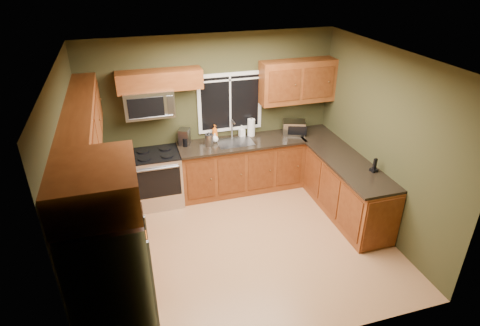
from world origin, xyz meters
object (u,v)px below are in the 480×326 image
refrigerator (114,284)px  cordless_phone (374,168)px  kettle (209,139)px  soap_bottle_a (215,132)px  soap_bottle_c (215,138)px  range (158,178)px  soap_bottle_b (242,131)px  coffee_maker (185,137)px  paper_towel_roll (251,127)px  microwave (149,103)px  toaster_oven (294,128)px

refrigerator → cordless_phone: bearing=18.2°
cordless_phone → kettle: bearing=143.8°
soap_bottle_a → soap_bottle_c: size_ratio=1.76×
range → kettle: kettle is taller
refrigerator → soap_bottle_b: refrigerator is taller
range → coffee_maker: size_ratio=3.43×
kettle → soap_bottle_b: kettle is taller
coffee_maker → kettle: size_ratio=1.10×
paper_towel_roll → cordless_phone: 2.21m
microwave → coffee_maker: bearing=3.7°
paper_towel_roll → soap_bottle_c: (-0.67, -0.08, -0.08)m
kettle → soap_bottle_a: bearing=56.0°
soap_bottle_a → coffee_maker: bearing=-173.5°
kettle → refrigerator: bearing=-119.8°
toaster_oven → cordless_phone: toaster_oven is taller
range → toaster_oven: bearing=1.5°
cordless_phone → coffee_maker: bearing=145.6°
range → soap_bottle_b: 1.65m
kettle → paper_towel_roll: 0.83m
coffee_maker → soap_bottle_b: size_ratio=1.36×
range → soap_bottle_a: soap_bottle_a is taller
soap_bottle_c → paper_towel_roll: bearing=6.7°
range → soap_bottle_a: 1.23m
range → soap_bottle_c: soap_bottle_c is taller
microwave → soap_bottle_a: (1.05, 0.09, -0.66)m
kettle → paper_towel_roll: (0.80, 0.20, 0.04)m
toaster_oven → soap_bottle_c: bearing=177.3°
soap_bottle_a → cordless_phone: size_ratio=1.26×
microwave → coffee_maker: microwave is taller
paper_towel_roll → kettle: bearing=-165.7°
soap_bottle_a → cordless_phone: soap_bottle_a is taller
refrigerator → soap_bottle_a: refrigerator is taller
refrigerator → paper_towel_roll: refrigerator is taller
microwave → toaster_oven: 2.54m
range → refrigerator: bearing=-104.0°
soap_bottle_a → toaster_oven: bearing=-6.8°
kettle → cordless_phone: bearing=-36.2°
kettle → soap_bottle_b: (0.63, 0.22, -0.01)m
kettle → soap_bottle_c: size_ratio=1.65×
microwave → refrigerator: bearing=-103.3°
refrigerator → microwave: (0.69, 2.91, 0.83)m
refrigerator → cordless_phone: (3.72, 1.22, 0.10)m
coffee_maker → soap_bottle_c: (0.51, -0.04, -0.05)m
paper_towel_roll → refrigerator: bearing=-128.7°
paper_towel_roll → coffee_maker: bearing=-178.0°
coffee_maker → soap_bottle_b: bearing=3.4°
coffee_maker → cordless_phone: 3.04m
microwave → soap_bottle_c: size_ratio=5.05×
soap_bottle_c → cordless_phone: cordless_phone is taller
microwave → paper_towel_roll: microwave is taller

